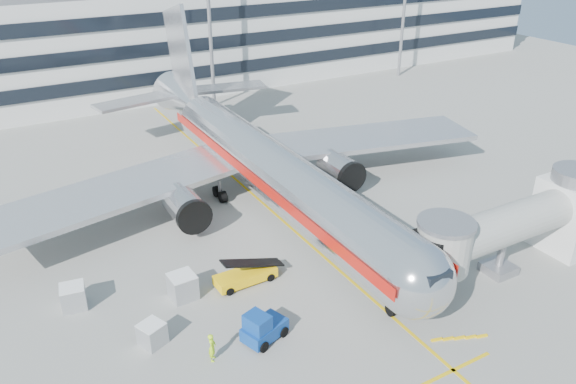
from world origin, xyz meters
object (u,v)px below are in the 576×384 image
baggage_tug (262,328)px  cargo_container_front (152,334)px  main_jet (259,161)px  cargo_container_left (183,286)px  belt_loader (245,275)px  cargo_container_right (73,297)px  ramp_worker (212,347)px

baggage_tug → cargo_container_front: size_ratio=1.74×
main_jet → cargo_container_left: (-11.70, -10.76, -3.28)m
belt_loader → cargo_container_front: belt_loader is taller
cargo_container_right → main_jet: bearing=23.3°
cargo_container_right → cargo_container_front: 7.33m
main_jet → baggage_tug: size_ratio=15.38×
belt_loader → baggage_tug: size_ratio=1.49×
baggage_tug → cargo_container_right: size_ratio=1.78×
ramp_worker → cargo_container_front: bearing=69.8°
cargo_container_right → ramp_worker: bearing=-56.3°
main_jet → cargo_container_right: bearing=-156.7°
main_jet → belt_loader: (-7.02, -11.34, -3.57)m
cargo_container_left → cargo_container_right: bearing=159.0°
main_jet → ramp_worker: 21.78m
main_jet → baggage_tug: 19.93m
cargo_container_right → ramp_worker: 11.56m
cargo_container_left → cargo_container_front: 5.01m
cargo_container_left → cargo_container_right: 7.53m
cargo_container_right → cargo_container_front: bearing=-60.4°
main_jet → ramp_worker: main_jet is taller
cargo_container_front → ramp_worker: bearing=-49.3°
cargo_container_left → ramp_worker: 6.94m
cargo_container_left → cargo_container_front: bearing=-132.8°
main_jet → cargo_container_right: (-18.73, -8.06, -3.36)m
main_jet → ramp_worker: (-12.31, -17.67, -3.26)m
belt_loader → cargo_container_right: belt_loader is taller
main_jet → belt_loader: bearing=-121.8°
cargo_container_left → cargo_container_right: cargo_container_left is taller
cargo_container_front → ramp_worker: (2.79, -3.24, 0.20)m
main_jet → cargo_container_left: main_jet is taller
belt_loader → baggage_tug: 6.49m
belt_loader → ramp_worker: bearing=-129.9°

